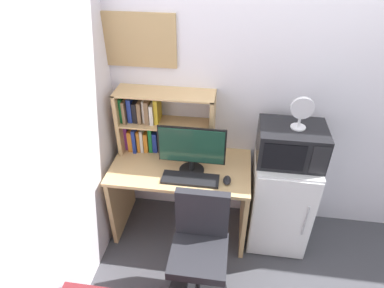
# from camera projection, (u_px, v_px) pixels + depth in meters

# --- Properties ---
(wall_back) EXTENTS (6.40, 0.04, 2.60)m
(wall_back) POSITION_uv_depth(u_px,v_px,m) (361.00, 97.00, 2.55)
(wall_back) COLOR silver
(wall_back) RESTS_ON ground_plane
(desk) EXTENTS (1.16, 0.63, 0.74)m
(desk) POSITION_uv_depth(u_px,v_px,m) (181.00, 186.00, 2.88)
(desk) COLOR tan
(desk) RESTS_ON ground_plane
(hutch_bookshelf) EXTENTS (0.81, 0.25, 0.57)m
(hutch_bookshelf) POSITION_uv_depth(u_px,v_px,m) (153.00, 121.00, 2.79)
(hutch_bookshelf) COLOR tan
(hutch_bookshelf) RESTS_ON desk
(monitor) EXTENTS (0.53, 0.20, 0.41)m
(monitor) POSITION_uv_depth(u_px,v_px,m) (192.00, 148.00, 2.57)
(monitor) COLOR black
(monitor) RESTS_ON desk
(keyboard) EXTENTS (0.45, 0.15, 0.02)m
(keyboard) POSITION_uv_depth(u_px,v_px,m) (190.00, 179.00, 2.59)
(keyboard) COLOR black
(keyboard) RESTS_ON desk
(computer_mouse) EXTENTS (0.06, 0.11, 0.04)m
(computer_mouse) POSITION_uv_depth(u_px,v_px,m) (227.00, 180.00, 2.57)
(computer_mouse) COLOR black
(computer_mouse) RESTS_ON desk
(mini_fridge) EXTENTS (0.49, 0.52, 0.88)m
(mini_fridge) POSITION_uv_depth(u_px,v_px,m) (280.00, 200.00, 2.83)
(mini_fridge) COLOR white
(mini_fridge) RESTS_ON ground_plane
(microwave) EXTENTS (0.50, 0.38, 0.29)m
(microwave) POSITION_uv_depth(u_px,v_px,m) (291.00, 144.00, 2.51)
(microwave) COLOR black
(microwave) RESTS_ON mini_fridge
(desk_fan) EXTENTS (0.17, 0.11, 0.25)m
(desk_fan) POSITION_uv_depth(u_px,v_px,m) (302.00, 111.00, 2.34)
(desk_fan) COLOR silver
(desk_fan) RESTS_ON microwave
(desk_chair) EXTENTS (0.46, 0.46, 0.91)m
(desk_chair) POSITION_uv_depth(u_px,v_px,m) (200.00, 255.00, 2.40)
(desk_chair) COLOR black
(desk_chair) RESTS_ON ground_plane
(wall_corkboard) EXTENTS (0.62, 0.02, 0.41)m
(wall_corkboard) POSITION_uv_depth(u_px,v_px,m) (136.00, 40.00, 2.52)
(wall_corkboard) COLOR tan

